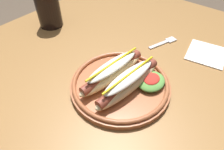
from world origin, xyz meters
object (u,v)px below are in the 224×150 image
(fork, at_px, (164,42))
(soda_cup, at_px, (48,9))
(napkin, at_px, (206,54))
(hot_dog_plate, at_px, (122,81))

(fork, distance_m, soda_cup, 0.46)
(napkin, bearing_deg, hot_dog_plate, 156.43)
(fork, bearing_deg, soda_cup, 132.44)
(hot_dog_plate, xyz_separation_m, napkin, (0.31, -0.13, -0.02))
(napkin, bearing_deg, soda_cup, 110.15)
(hot_dog_plate, height_order, napkin, hot_dog_plate)
(hot_dog_plate, height_order, soda_cup, soda_cup)
(hot_dog_plate, distance_m, napkin, 0.33)
(hot_dog_plate, distance_m, fork, 0.28)
(soda_cup, bearing_deg, fork, -67.24)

